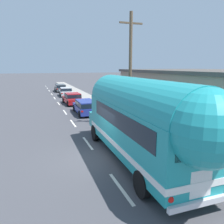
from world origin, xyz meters
TOP-DOWN VIEW (x-y plane):
  - ground_plane at (0.00, 0.00)m, footprint 300.00×300.00m
  - lane_markings at (2.40, 12.96)m, footprint 3.54×80.00m
  - sidewalk_slab at (4.57, 10.00)m, footprint 2.33×90.00m
  - utility_pole at (4.05, 5.08)m, footprint 1.80×0.24m
  - painted_bus at (1.69, -1.54)m, footprint 2.69×11.09m
  - car_lead at (1.83, 10.69)m, footprint 1.93×4.65m
  - car_second at (1.65, 16.98)m, footprint 2.12×4.50m
  - car_third at (1.95, 24.84)m, footprint 2.03×4.33m
  - car_fourth at (1.88, 31.52)m, footprint 1.89×4.42m

SIDE VIEW (x-z plane):
  - ground_plane at x=0.00m, z-range 0.00..0.00m
  - lane_markings at x=2.40m, z-range 0.00..0.01m
  - sidewalk_slab at x=4.57m, z-range 0.00..0.15m
  - car_third at x=1.95m, z-range 0.04..1.41m
  - car_second at x=1.65m, z-range 0.05..1.42m
  - car_fourth at x=1.88m, z-range 0.10..1.47m
  - car_lead at x=1.83m, z-range 0.10..1.47m
  - painted_bus at x=1.69m, z-range 0.24..4.37m
  - utility_pole at x=4.05m, z-range 0.17..8.67m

